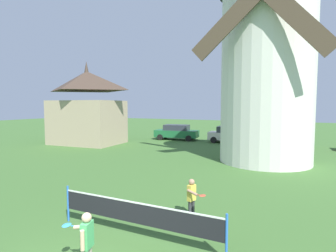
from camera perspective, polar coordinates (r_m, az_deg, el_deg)
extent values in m
cylinder|color=silver|center=(17.86, 20.24, 9.33)|extent=(5.50, 5.50, 10.35)
cylinder|color=blue|center=(9.06, -20.51, -15.21)|extent=(0.06, 0.06, 1.10)
cylinder|color=blue|center=(6.73, 12.36, -22.16)|extent=(0.06, 0.06, 1.10)
cube|color=black|center=(7.55, -6.91, -18.00)|extent=(4.84, 0.01, 0.55)
cube|color=white|center=(7.44, -6.93, -15.90)|extent=(4.84, 0.02, 0.04)
cube|color=#4CB266|center=(6.18, -16.86, -21.32)|extent=(0.23, 0.33, 0.54)
sphere|color=#DBB28E|center=(6.03, -16.94, -18.16)|extent=(0.20, 0.20, 0.20)
cylinder|color=#DBB28E|center=(6.04, -17.77, -22.20)|extent=(0.09, 0.09, 0.41)
cylinder|color=#DBB28E|center=(6.37, -17.66, -19.75)|extent=(0.43, 0.19, 0.16)
cylinder|color=#338CCC|center=(6.44, -19.01, -19.49)|extent=(0.22, 0.08, 0.04)
ellipsoid|color=#338CCC|center=(6.55, -20.78, -19.13)|extent=(0.23, 0.28, 0.03)
cylinder|color=#333338|center=(8.90, 5.31, -17.14)|extent=(0.11, 0.11, 0.57)
cylinder|color=#333338|center=(8.80, 4.71, -17.40)|extent=(0.11, 0.11, 0.57)
cube|color=#E5CC4C|center=(8.66, 5.03, -13.96)|extent=(0.23, 0.31, 0.51)
sphere|color=tan|center=(8.56, 5.05, -11.78)|extent=(0.19, 0.19, 0.19)
cylinder|color=tan|center=(8.80, 5.79, -13.80)|extent=(0.08, 0.08, 0.38)
cylinder|color=tan|center=(8.42, 5.26, -13.97)|extent=(0.39, 0.20, 0.15)
cylinder|color=#D84C33|center=(8.33, 6.10, -14.18)|extent=(0.22, 0.09, 0.04)
ellipsoid|color=#D84C33|center=(8.21, 7.35, -14.48)|extent=(0.25, 0.28, 0.03)
cube|color=#1E6638|center=(27.79, 1.83, -1.61)|extent=(4.60, 2.17, 0.70)
cube|color=#2D333D|center=(27.73, 1.83, -0.32)|extent=(2.64, 1.75, 0.56)
cylinder|color=black|center=(28.23, 5.28, -2.25)|extent=(0.62, 0.24, 0.60)
cylinder|color=black|center=(26.60, 4.38, -2.65)|extent=(0.62, 0.24, 0.60)
cylinder|color=black|center=(29.11, -0.50, -2.03)|extent=(0.62, 0.24, 0.60)
cylinder|color=black|center=(27.53, -1.71, -2.40)|extent=(0.62, 0.24, 0.60)
cube|color=silver|center=(26.20, 12.88, -2.08)|extent=(3.90, 1.90, 0.70)
cube|color=#2D333D|center=(26.14, 12.90, -0.71)|extent=(2.21, 1.61, 0.56)
cylinder|color=black|center=(26.89, 15.90, -2.73)|extent=(0.61, 0.21, 0.60)
cylinder|color=black|center=(25.22, 15.45, -3.18)|extent=(0.61, 0.21, 0.60)
cylinder|color=black|center=(27.31, 10.48, -2.53)|extent=(0.61, 0.21, 0.60)
cylinder|color=black|center=(25.66, 9.68, -2.96)|extent=(0.61, 0.21, 0.60)
cube|color=silver|center=(25.87, 23.79, -2.43)|extent=(4.39, 2.11, 0.70)
cube|color=#2D333D|center=(25.81, 23.84, -1.04)|extent=(2.51, 1.72, 0.56)
cylinder|color=black|center=(26.89, 26.72, -3.03)|extent=(0.61, 0.24, 0.60)
cylinder|color=black|center=(25.21, 27.17, -3.51)|extent=(0.61, 0.24, 0.60)
cylinder|color=black|center=(26.69, 20.56, -2.89)|extent=(0.61, 0.24, 0.60)
cylinder|color=black|center=(25.01, 20.60, -3.37)|extent=(0.61, 0.24, 0.60)
cube|color=tan|center=(26.05, -16.74, 0.79)|extent=(6.30, 4.81, 4.00)
pyramid|color=#423328|center=(26.10, -16.92, 9.14)|extent=(6.61, 5.05, 1.80)
cone|color=#423328|center=(26.19, -16.97, 11.10)|extent=(0.70, 0.70, 1.80)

